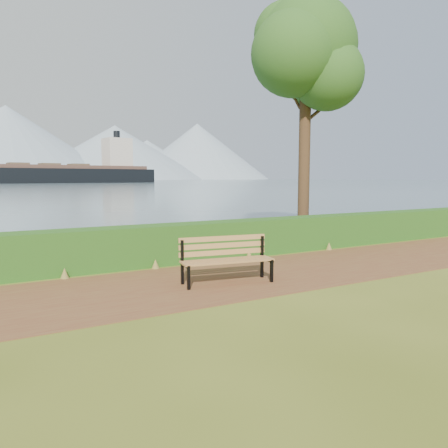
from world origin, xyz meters
TOP-DOWN VIEW (x-y plane):
  - ground at (0.00, 0.00)m, footprint 140.00×140.00m
  - path at (0.00, 0.30)m, footprint 40.00×3.40m
  - hedge at (0.00, 2.60)m, footprint 32.00×0.85m
  - bench at (-0.30, 0.02)m, footprint 2.01×0.87m
  - tree at (5.38, 4.34)m, footprint 4.39×3.61m
  - cargo_ship at (24.47, 166.37)m, footprint 76.22×21.33m

SIDE VIEW (x-z plane):
  - ground at x=0.00m, z-range 0.00..0.00m
  - path at x=0.00m, z-range 0.00..0.01m
  - hedge at x=0.00m, z-range 0.00..1.00m
  - bench at x=-0.30m, z-range 0.07..1.05m
  - cargo_ship at x=24.47m, z-range -8.02..14.84m
  - tree at x=5.38m, z-range 2.12..10.83m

